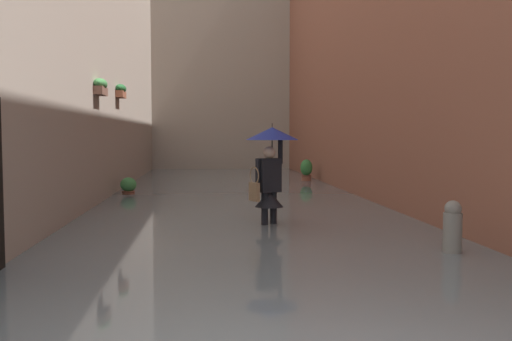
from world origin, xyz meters
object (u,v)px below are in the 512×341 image
Objects in this scene: mooring_bollard at (452,235)px; potted_plant_mid_left at (306,172)px; person_wading at (270,160)px; potted_plant_far_right at (128,188)px.

potted_plant_mid_left is at bearing -90.82° from mooring_bollard.
mooring_bollard is (-2.12, 2.57, -0.88)m from person_wading.
potted_plant_mid_left is 1.04× the size of mooring_bollard.
potted_plant_mid_left is (-2.29, -9.07, -0.82)m from person_wading.
person_wading is 2.10× the size of potted_plant_mid_left.
mooring_bollard is (-5.28, 7.92, 0.09)m from potted_plant_far_right.
mooring_bollard is at bearing 123.67° from potted_plant_far_right.
person_wading is 9.39m from potted_plant_mid_left.
potted_plant_mid_left reaches higher than mooring_bollard.
person_wading is at bearing 75.84° from potted_plant_mid_left.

